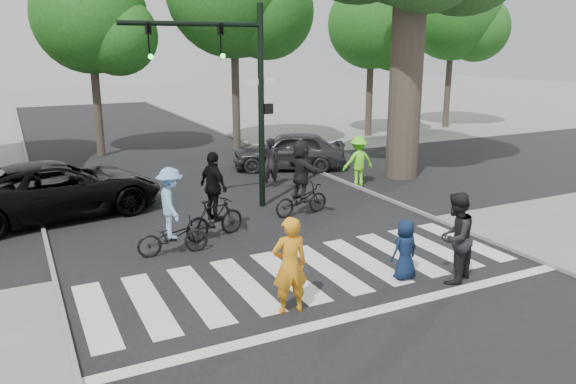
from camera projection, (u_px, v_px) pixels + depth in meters
name	position (u px, v px, depth m)	size (l,w,h in m)	color
ground	(331.00, 290.00, 11.51)	(120.00, 120.00, 0.00)	gray
road_stem	(241.00, 222.00, 15.83)	(10.00, 70.00, 0.01)	black
road_cross	(207.00, 197.00, 18.43)	(70.00, 10.00, 0.01)	black
curb_left	(48.00, 249.00, 13.65)	(0.10, 70.00, 0.10)	gray
curb_right	(387.00, 199.00, 17.99)	(0.10, 70.00, 0.10)	gray
crosswalk	(315.00, 277.00, 12.08)	(10.00, 3.85, 0.01)	silver
traffic_signal	(234.00, 79.00, 16.02)	(4.45, 0.29, 6.00)	black
bg_tree_2	(97.00, 21.00, 23.65)	(5.04, 4.80, 8.40)	brown
bg_tree_4	(377.00, 29.00, 29.28)	(4.83, 4.60, 8.15)	brown
bg_tree_5	(459.00, 17.00, 32.18)	(5.67, 5.40, 9.30)	brown
pedestrian_woman	(290.00, 265.00, 10.32)	(0.68, 0.45, 1.87)	orange
pedestrian_child	(405.00, 250.00, 11.88)	(0.64, 0.42, 1.32)	#0F1F3D
pedestrian_adult	(455.00, 238.00, 11.67)	(0.95, 0.74, 1.95)	black
cyclist_left	(172.00, 218.00, 13.19)	(1.72, 1.14, 2.13)	black
cyclist_mid	(214.00, 203.00, 14.33)	(1.80, 1.13, 2.27)	black
cyclist_right	(301.00, 182.00, 16.27)	(1.82, 1.69, 2.23)	black
car_suv	(58.00, 189.00, 16.17)	(2.71, 5.87, 1.63)	black
car_grey	(289.00, 151.00, 22.31)	(1.80, 4.46, 1.52)	#302F34
bystander_hivis	(358.00, 161.00, 19.69)	(1.14, 0.66, 1.77)	#72FF28
bystander_dark	(270.00, 163.00, 19.48)	(0.64, 0.42, 1.75)	black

